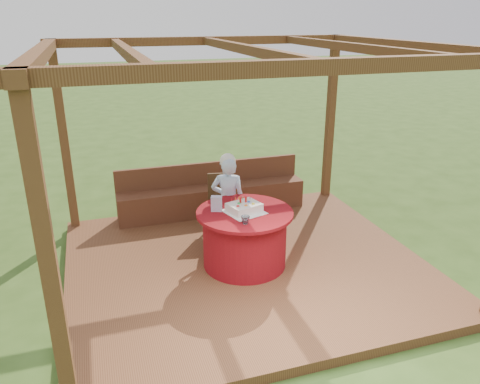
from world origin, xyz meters
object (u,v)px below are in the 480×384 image
Objects in this scene: elderly_woman at (228,199)px; gift_bag at (216,204)px; bench at (212,197)px; birthday_cake at (244,208)px; chair at (222,200)px; table at (245,238)px; drinking_glass at (245,220)px.

gift_bag is (-0.30, -0.52, 0.17)m from elderly_woman.
elderly_woman is 0.62m from gift_bag.
birthday_cake is (-0.05, -1.79, 0.53)m from bench.
chair is at bearing 89.94° from gift_bag.
birthday_cake is at bearing -6.03° from gift_bag.
table is 0.58m from gift_bag.
elderly_woman is at bearing 78.90° from gift_bag.
chair is at bearing 84.70° from elderly_woman.
birthday_cake is at bearing -88.98° from elderly_woman.
table is 0.92× the size of elderly_woman.
gift_bag is 0.53m from drinking_glass.
bench is at bearing 86.81° from elderly_woman.
elderly_woman is 1.00m from drinking_glass.
drinking_glass is (-0.09, -0.33, -0.01)m from birthday_cake.
table is at bearing -87.74° from elderly_woman.
table is at bearing -2.46° from gift_bag.
gift_bag is at bearing 114.57° from drinking_glass.
drinking_glass is at bearing -93.91° from bench.
chair is 0.65× the size of elderly_woman.
bench is 5.60× the size of birthday_cake.
birthday_cake is (-0.03, -1.14, 0.34)m from chair.
elderly_woman is 12.66× the size of drinking_glass.
birthday_cake is (0.01, -0.66, 0.14)m from elderly_woman.
gift_bag is (-0.34, -0.99, 0.38)m from chair.
elderly_woman is at bearing 92.26° from table.
drinking_glass is at bearing -94.92° from chair.
birthday_cake is (-0.01, -0.02, 0.42)m from table.
elderly_woman reaches higher than drinking_glass.
elderly_woman is at bearing -93.19° from bench.
chair is at bearing 89.05° from table.
elderly_woman reaches higher than birthday_cake.
drinking_glass reaches higher than table.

